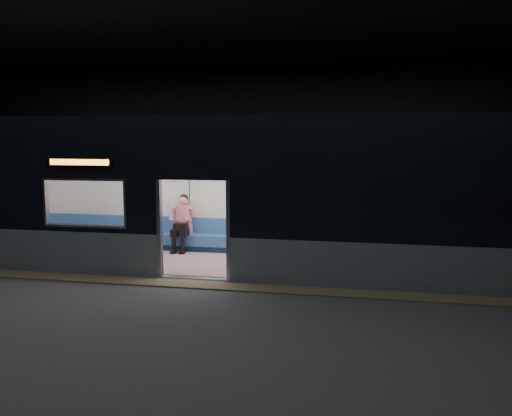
% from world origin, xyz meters
% --- Properties ---
extents(station_floor, '(24.00, 14.00, 0.01)m').
position_xyz_m(station_floor, '(0.00, 0.00, -0.01)').
color(station_floor, '#47494C').
rests_on(station_floor, ground).
extents(station_envelope, '(24.00, 14.00, 5.00)m').
position_xyz_m(station_envelope, '(0.00, 0.00, 3.66)').
color(station_envelope, black).
rests_on(station_envelope, station_floor).
extents(tactile_strip, '(22.80, 0.50, 0.03)m').
position_xyz_m(tactile_strip, '(0.00, 0.55, 0.01)').
color(tactile_strip, '#8C7F59').
rests_on(tactile_strip, station_floor).
extents(metro_car, '(18.00, 3.04, 3.35)m').
position_xyz_m(metro_car, '(-0.00, 2.54, 1.85)').
color(metro_car, '#8E9AAA').
rests_on(metro_car, station_floor).
extents(passenger, '(0.47, 0.75, 1.43)m').
position_xyz_m(passenger, '(-1.11, 3.55, 0.82)').
color(passenger, black).
rests_on(passenger, metro_car).
extents(handbag, '(0.38, 0.35, 0.16)m').
position_xyz_m(handbag, '(-1.08, 3.31, 0.70)').
color(handbag, black).
rests_on(handbag, passenger).
extents(transit_map, '(1.06, 0.03, 0.69)m').
position_xyz_m(transit_map, '(5.00, 3.85, 1.50)').
color(transit_map, white).
rests_on(transit_map, metro_car).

